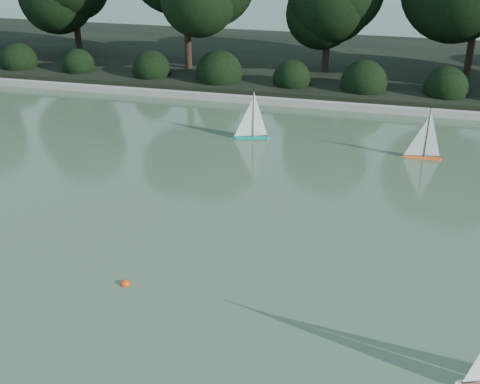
{
  "coord_description": "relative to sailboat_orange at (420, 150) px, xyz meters",
  "views": [
    {
      "loc": [
        2.61,
        -6.0,
        4.86
      ],
      "look_at": [
        0.64,
        2.26,
        0.7
      ],
      "focal_mm": 45.0,
      "sensor_mm": 36.0,
      "label": 1
    }
  ],
  "objects": [
    {
      "name": "far_bank",
      "position": [
        -3.55,
        6.93,
        -0.03
      ],
      "size": [
        40.0,
        8.0,
        0.3
      ],
      "primitive_type": "cube",
      "color": "black",
      "rests_on": "ground"
    },
    {
      "name": "pond_coping",
      "position": [
        -3.55,
        2.93,
        -0.09
      ],
      "size": [
        40.0,
        0.35,
        0.18
      ],
      "primitive_type": "cube",
      "color": "gray",
      "rests_on": "ground"
    },
    {
      "name": "ground",
      "position": [
        -3.55,
        -6.07,
        -0.18
      ],
      "size": [
        80.0,
        80.0,
        0.0
      ],
      "primitive_type": "plane",
      "color": "#34492B",
      "rests_on": "ground"
    },
    {
      "name": "shrub_hedge",
      "position": [
        -3.55,
        3.83,
        0.27
      ],
      "size": [
        29.1,
        1.1,
        1.1
      ],
      "color": "black",
      "rests_on": "ground"
    },
    {
      "name": "race_buoy",
      "position": [
        -4.13,
        -5.65,
        -0.18
      ],
      "size": [
        0.14,
        0.14,
        0.14
      ],
      "primitive_type": "sphere",
      "color": "red",
      "rests_on": "ground"
    },
    {
      "name": "sailboat_orange",
      "position": [
        0.0,
        0.0,
        0.0
      ],
      "size": [
        0.86,
        0.15,
        1.17
      ],
      "color": "orange",
      "rests_on": "ground"
    },
    {
      "name": "sailboat_teal",
      "position": [
        -3.7,
        0.29,
        0.01
      ],
      "size": [
        0.89,
        0.34,
        1.21
      ],
      "color": "#09927B",
      "rests_on": "ground"
    }
  ]
}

